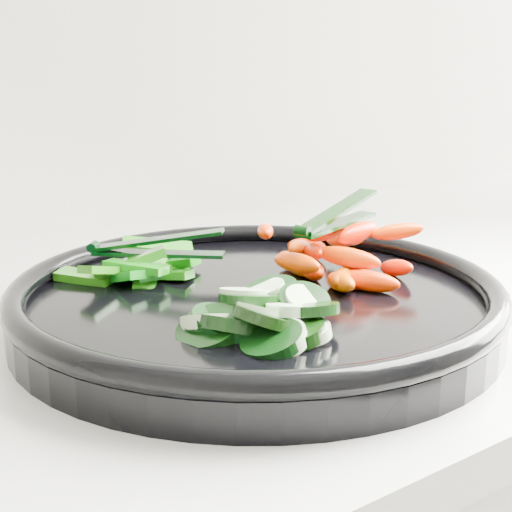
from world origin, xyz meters
TOP-DOWN VIEW (x-y plane):
  - veggie_tray at (0.11, 1.61)m, footprint 0.38×0.38m
  - cucumber_pile at (0.06, 1.55)m, footprint 0.12×0.11m
  - carrot_pile at (0.18, 1.61)m, footprint 0.13×0.16m
  - pepper_pile at (0.05, 1.70)m, footprint 0.13×0.10m
  - tong_carrot at (0.19, 1.61)m, footprint 0.11×0.05m
  - tong_pepper at (0.06, 1.70)m, footprint 0.10×0.09m

SIDE VIEW (x-z plane):
  - veggie_tray at x=0.11m, z-range 0.93..0.97m
  - cucumber_pile at x=0.06m, z-range 0.94..0.98m
  - pepper_pile at x=0.05m, z-range 0.94..0.98m
  - carrot_pile at x=0.18m, z-range 0.95..1.00m
  - tong_pepper at x=0.06m, z-range 0.97..0.99m
  - tong_carrot at x=0.19m, z-range 0.99..1.02m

